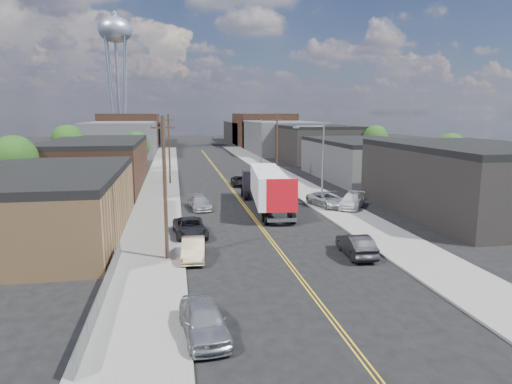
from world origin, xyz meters
name	(u,v)px	position (x,y,z in m)	size (l,w,h in m)	color
ground	(217,170)	(0.00, 60.00, 0.00)	(260.00, 260.00, 0.00)	black
centerline	(227,183)	(0.00, 45.00, 0.01)	(0.32, 120.00, 0.01)	gold
sidewalk_left	(161,184)	(-9.50, 45.00, 0.07)	(5.00, 140.00, 0.15)	slate
sidewalk_right	(289,181)	(9.50, 45.00, 0.07)	(5.00, 140.00, 0.15)	slate
warehouse_tan	(46,204)	(-18.00, 18.00, 2.80)	(12.00, 22.00, 5.60)	olive
warehouse_brown	(97,164)	(-18.00, 44.00, 3.30)	(12.00, 26.00, 6.60)	#47291C
industrial_right_a	(470,179)	(21.99, 20.00, 3.55)	(14.00, 22.00, 7.10)	black
industrial_right_b	(365,159)	(22.00, 46.00, 3.05)	(14.00, 24.00, 6.10)	#3B3B3D
industrial_right_c	(315,143)	(22.00, 72.00, 3.80)	(14.00, 22.00, 7.60)	black
skyline_left_a	(122,139)	(-20.00, 95.00, 4.00)	(16.00, 30.00, 8.00)	#3B3B3D
skyline_right_a	(281,137)	(20.00, 95.00, 4.00)	(16.00, 30.00, 8.00)	#3B3B3D
skyline_left_b	(131,131)	(-20.00, 120.00, 5.00)	(16.00, 26.00, 10.00)	#47291C
skyline_right_b	(263,130)	(20.00, 120.00, 5.00)	(16.00, 26.00, 10.00)	#47291C
skyline_left_c	(137,133)	(-20.00, 140.00, 3.50)	(16.00, 40.00, 7.00)	black
skyline_right_c	(252,132)	(20.00, 140.00, 3.50)	(16.00, 40.00, 7.00)	black
water_tower	(115,35)	(-22.00, 110.00, 30.65)	(9.00, 9.00, 36.90)	gray
streetlight_near	(319,159)	(7.60, 25.00, 5.33)	(3.39, 0.25, 9.00)	gray
streetlight_far	(259,140)	(7.60, 60.00, 5.33)	(3.39, 0.25, 9.00)	gray
utility_pole_left_near	(165,188)	(-8.20, 10.00, 5.14)	(1.60, 0.26, 10.00)	black
utility_pole_left_far	(169,149)	(-8.20, 45.00, 5.14)	(1.60, 0.26, 10.00)	black
utility_pole_right	(277,146)	(8.20, 48.00, 5.14)	(1.60, 0.26, 10.00)	black
chainlink_fence	(104,289)	(-11.50, 3.50, 0.66)	(0.05, 16.00, 1.22)	slate
tree_left_near	(15,161)	(-23.94, 30.00, 5.18)	(4.85, 4.76, 7.91)	black
tree_left_mid	(68,143)	(-23.94, 55.00, 5.48)	(5.10, 5.04, 8.37)	black
tree_left_far	(137,145)	(-13.94, 62.00, 4.57)	(4.35, 4.20, 6.97)	black
tree_right_near	(450,152)	(30.06, 36.00, 4.87)	(4.60, 4.48, 7.44)	black
tree_right_far	(376,140)	(30.06, 60.00, 5.18)	(4.85, 4.76, 7.91)	black
semi_truck	(264,186)	(1.90, 26.17, 2.49)	(4.25, 16.93, 4.37)	silver
car_left_a	(204,320)	(-6.40, -1.55, 0.82)	(1.93, 4.80, 1.64)	#939598
car_left_b	(193,249)	(-6.40, 9.92, 0.74)	(1.57, 4.51, 1.49)	#9C8A66
car_left_c	(190,228)	(-6.40, 16.00, 0.76)	(2.53, 5.48, 1.52)	black
car_left_d	(200,203)	(-5.00, 26.96, 0.70)	(1.97, 4.85, 1.41)	#A7A8AC
car_right_oncoming	(356,245)	(5.17, 8.65, 0.79)	(1.68, 4.82, 1.59)	black
car_right_lot_a	(327,200)	(8.67, 25.23, 0.90)	(2.48, 5.38, 1.50)	#A8ABAD
car_right_lot_b	(352,201)	(11.00, 24.00, 0.91)	(2.13, 5.24, 1.52)	silver
car_right_lot_c	(278,175)	(8.20, 46.77, 0.79)	(1.51, 3.77, 1.28)	black
car_ahead_truck	(240,181)	(1.50, 42.00, 0.66)	(2.19, 4.75, 1.32)	black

